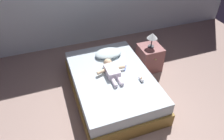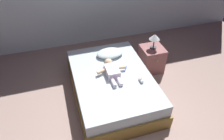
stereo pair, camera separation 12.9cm
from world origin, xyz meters
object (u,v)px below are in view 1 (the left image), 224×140
nightstand (149,58)px  baby_bottle (141,79)px  pillow (108,53)px  baby (111,70)px  toothbrush (126,67)px  lamp (152,37)px  bed (112,85)px

nightstand → baby_bottle: baby_bottle is taller
pillow → baby: bearing=-103.0°
nightstand → toothbrush: bearing=-151.4°
lamp → baby_bottle: (-0.57, -0.76, -0.25)m
bed → pillow: pillow is taller
pillow → nightstand: 0.89m
baby_bottle → bed: bearing=143.4°
lamp → bed: bearing=-154.2°
pillow → baby: 0.51m
bed → nightstand: 1.07m
baby → baby_bottle: size_ratio=6.03×
toothbrush → baby_bottle: size_ratio=1.38×
bed → lamp: (0.97, 0.47, 0.51)m
pillow → toothbrush: size_ratio=3.47×
bed → baby_bottle: 0.56m
baby_bottle → toothbrush: bearing=106.3°
baby → pillow: bearing=77.0°
nightstand → lamp: lamp is taller
toothbrush → lamp: lamp is taller
bed → pillow: bearing=77.4°
baby → baby_bottle: (0.39, -0.34, -0.03)m
baby → baby_bottle: bearing=-41.3°
baby → nightstand: 1.08m
toothbrush → nightstand: 0.81m
baby → bed: bearing=-98.4°
nightstand → baby_bottle: bearing=-127.0°
bed → baby_bottle: (0.39, -0.29, 0.26)m
pillow → baby_bottle: (0.27, -0.83, -0.02)m
baby → nightstand: bearing=23.6°
bed → baby: size_ratio=3.05×
pillow → toothbrush: bearing=-70.3°
bed → lamp: 1.19m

